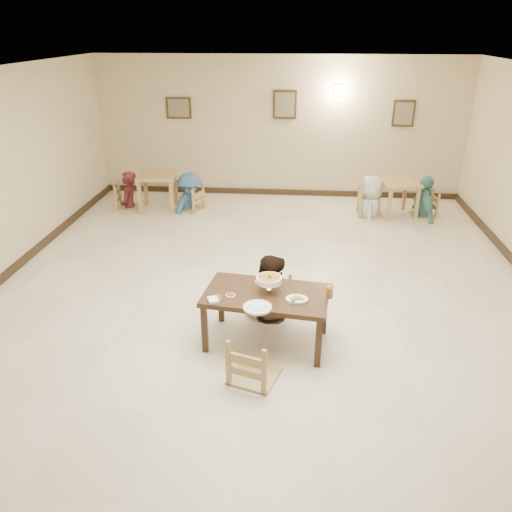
# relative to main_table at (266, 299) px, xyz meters

# --- Properties ---
(floor) EXTENTS (10.00, 10.00, 0.00)m
(floor) POSITION_rel_main_table_xyz_m (-0.11, 0.90, -0.60)
(floor) COLOR beige
(floor) RESTS_ON ground
(ceiling) EXTENTS (10.00, 10.00, 0.00)m
(ceiling) POSITION_rel_main_table_xyz_m (-0.11, 0.90, 2.40)
(ceiling) COLOR white
(ceiling) RESTS_ON wall_back
(wall_back) EXTENTS (10.00, 0.00, 10.00)m
(wall_back) POSITION_rel_main_table_xyz_m (-0.11, 5.90, 0.90)
(wall_back) COLOR beige
(wall_back) RESTS_ON floor
(baseboard_back) EXTENTS (8.00, 0.06, 0.12)m
(baseboard_back) POSITION_rel_main_table_xyz_m (-0.11, 5.87, -0.54)
(baseboard_back) COLOR #2E2114
(baseboard_back) RESTS_ON floor
(picture_a) EXTENTS (0.55, 0.04, 0.45)m
(picture_a) POSITION_rel_main_table_xyz_m (-2.31, 5.86, 1.30)
(picture_a) COLOR #392913
(picture_a) RESTS_ON wall_back
(picture_b) EXTENTS (0.50, 0.04, 0.60)m
(picture_b) POSITION_rel_main_table_xyz_m (-0.01, 5.86, 1.40)
(picture_b) COLOR #392913
(picture_b) RESTS_ON wall_back
(picture_c) EXTENTS (0.45, 0.04, 0.55)m
(picture_c) POSITION_rel_main_table_xyz_m (2.49, 5.86, 1.25)
(picture_c) COLOR #392913
(picture_c) RESTS_ON wall_back
(wall_sconce) EXTENTS (0.16, 0.05, 0.22)m
(wall_sconce) POSITION_rel_main_table_xyz_m (1.09, 5.86, 1.70)
(wall_sconce) COLOR #FFD88C
(wall_sconce) RESTS_ON wall_back
(main_table) EXTENTS (1.54, 1.00, 0.68)m
(main_table) POSITION_rel_main_table_xyz_m (0.00, 0.00, 0.00)
(main_table) COLOR #392414
(main_table) RESTS_ON floor
(chair_far) EXTENTS (0.43, 0.43, 0.92)m
(chair_far) POSITION_rel_main_table_xyz_m (0.03, 0.75, -0.14)
(chair_far) COLOR tan
(chair_far) RESTS_ON floor
(chair_near) EXTENTS (0.49, 0.49, 1.05)m
(chair_near) POSITION_rel_main_table_xyz_m (-0.08, -0.69, -0.08)
(chair_near) COLOR tan
(chair_near) RESTS_ON floor
(main_diner) EXTENTS (0.91, 0.76, 1.69)m
(main_diner) POSITION_rel_main_table_xyz_m (-0.01, 0.68, 0.25)
(main_diner) COLOR gray
(main_diner) RESTS_ON floor
(curry_warmer) EXTENTS (0.34, 0.30, 0.27)m
(curry_warmer) POSITION_rel_main_table_xyz_m (0.03, 0.03, 0.24)
(curry_warmer) COLOR silver
(curry_warmer) RESTS_ON main_table
(rice_plate_far) EXTENTS (0.28, 0.28, 0.06)m
(rice_plate_far) POSITION_rel_main_table_xyz_m (-0.02, 0.26, 0.09)
(rice_plate_far) COLOR white
(rice_plate_far) RESTS_ON main_table
(rice_plate_near) EXTENTS (0.32, 0.32, 0.07)m
(rice_plate_near) POSITION_rel_main_table_xyz_m (-0.08, -0.36, 0.10)
(rice_plate_near) COLOR white
(rice_plate_near) RESTS_ON main_table
(fried_plate) EXTENTS (0.26, 0.26, 0.06)m
(fried_plate) POSITION_rel_main_table_xyz_m (0.36, -0.14, 0.10)
(fried_plate) COLOR white
(fried_plate) RESTS_ON main_table
(chili_dish) EXTENTS (0.11, 0.11, 0.02)m
(chili_dish) POSITION_rel_main_table_xyz_m (-0.41, -0.11, 0.09)
(chili_dish) COLOR white
(chili_dish) RESTS_ON main_table
(napkin_cutlery) EXTENTS (0.18, 0.24, 0.03)m
(napkin_cutlery) POSITION_rel_main_table_xyz_m (-0.59, -0.23, 0.09)
(napkin_cutlery) COLOR white
(napkin_cutlery) RESTS_ON main_table
(drink_glass) EXTENTS (0.08, 0.08, 0.16)m
(drink_glass) POSITION_rel_main_table_xyz_m (0.73, -0.04, 0.15)
(drink_glass) COLOR white
(drink_glass) RESTS_ON main_table
(bg_table_left) EXTENTS (0.84, 0.84, 0.76)m
(bg_table_left) POSITION_rel_main_table_xyz_m (-2.57, 4.67, 0.02)
(bg_table_left) COLOR tan
(bg_table_left) RESTS_ON floor
(bg_table_right) EXTENTS (0.85, 0.85, 0.70)m
(bg_table_right) POSITION_rel_main_table_xyz_m (2.34, 4.73, -0.04)
(bg_table_right) COLOR tan
(bg_table_right) RESTS_ON floor
(bg_chair_ll) EXTENTS (0.50, 0.50, 1.06)m
(bg_chair_ll) POSITION_rel_main_table_xyz_m (-3.23, 4.69, -0.07)
(bg_chair_ll) COLOR tan
(bg_chair_ll) RESTS_ON floor
(bg_chair_lr) EXTENTS (0.47, 0.47, 0.99)m
(bg_chair_lr) POSITION_rel_main_table_xyz_m (-1.92, 4.69, -0.10)
(bg_chair_lr) COLOR tan
(bg_chair_lr) RESTS_ON floor
(bg_chair_rl) EXTENTS (0.50, 0.50, 1.06)m
(bg_chair_rl) POSITION_rel_main_table_xyz_m (1.81, 4.67, -0.07)
(bg_chair_rl) COLOR tan
(bg_chair_rl) RESTS_ON floor
(bg_chair_rr) EXTENTS (0.46, 0.46, 0.99)m
(bg_chair_rr) POSITION_rel_main_table_xyz_m (2.88, 4.71, -0.11)
(bg_chair_rr) COLOR tan
(bg_chair_rr) RESTS_ON floor
(bg_diner_a) EXTENTS (0.39, 0.58, 1.56)m
(bg_diner_a) POSITION_rel_main_table_xyz_m (-3.23, 4.69, 0.18)
(bg_diner_a) COLOR #4F1B1E
(bg_diner_a) RESTS_ON floor
(bg_diner_b) EXTENTS (0.92, 1.16, 1.57)m
(bg_diner_b) POSITION_rel_main_table_xyz_m (-1.92, 4.69, 0.19)
(bg_diner_b) COLOR teal
(bg_diner_b) RESTS_ON floor
(bg_diner_c) EXTENTS (0.63, 0.87, 1.65)m
(bg_diner_c) POSITION_rel_main_table_xyz_m (1.81, 4.67, 0.22)
(bg_diner_c) COLOR silver
(bg_diner_c) RESTS_ON floor
(bg_diner_d) EXTENTS (0.55, 1.03, 1.67)m
(bg_diner_d) POSITION_rel_main_table_xyz_m (2.88, 4.71, 0.24)
(bg_diner_d) COLOR #559B9C
(bg_diner_d) RESTS_ON floor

